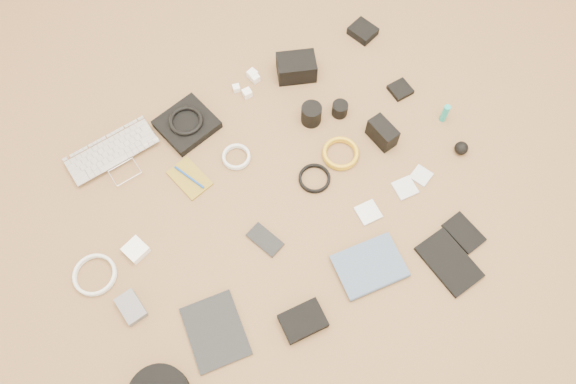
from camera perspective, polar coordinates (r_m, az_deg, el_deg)
name	(u,v)px	position (r m, az deg, el deg)	size (l,w,h in m)	color
laptop	(118,161)	(2.09, -16.88, 3.02)	(0.33, 0.23, 0.03)	silver
headphone_pouch	(187,124)	(2.11, -10.23, 6.79)	(0.19, 0.18, 0.03)	black
headphones	(186,121)	(2.09, -10.34, 7.14)	(0.13, 0.13, 0.02)	black
charger_a	(236,88)	(2.18, -5.27, 10.46)	(0.03, 0.03, 0.02)	white
charger_b	(252,74)	(2.21, -3.64, 11.85)	(0.03, 0.03, 0.03)	white
charger_c	(255,78)	(2.20, -3.36, 11.47)	(0.03, 0.03, 0.03)	white
charger_d	(247,93)	(2.16, -4.18, 9.98)	(0.03, 0.03, 0.03)	white
dslr_camera	(296,67)	(2.19, 0.86, 12.54)	(0.15, 0.10, 0.08)	black
lens_pouch	(363,31)	(2.35, 7.61, 15.89)	(0.09, 0.10, 0.03)	black
notebook_olive	(190,178)	(2.01, -9.97, 1.39)	(0.10, 0.15, 0.01)	olive
pen_blue	(189,177)	(2.00, -10.01, 1.49)	(0.01, 0.01, 0.14)	#123E99
cable_white_a	(236,158)	(2.03, -5.26, 3.50)	(0.10, 0.10, 0.01)	silver
lens_a	(311,114)	(2.07, 2.39, 7.90)	(0.08, 0.08, 0.08)	black
lens_b	(340,109)	(2.11, 5.29, 8.39)	(0.06, 0.06, 0.05)	black
card_reader	(400,90)	(2.21, 11.34, 10.17)	(0.08, 0.08, 0.02)	black
power_brick	(136,250)	(1.93, -15.21, -5.70)	(0.07, 0.07, 0.03)	white
cable_white_b	(95,275)	(1.95, -18.99, -8.01)	(0.14, 0.14, 0.01)	silver
cable_black	(314,179)	(1.98, 2.70, 1.33)	(0.11, 0.11, 0.01)	black
cable_yellow	(340,154)	(2.03, 5.34, 3.82)	(0.13, 0.13, 0.01)	gold
flash	(382,133)	(2.06, 9.56, 5.93)	(0.06, 0.11, 0.08)	black
lens_cleaner	(445,113)	(2.15, 15.65, 7.72)	(0.02, 0.02, 0.08)	teal
battery_charger	(131,307)	(1.88, -15.65, -11.22)	(0.07, 0.10, 0.03)	slate
tablet	(215,331)	(1.82, -7.38, -13.85)	(0.17, 0.22, 0.01)	black
phone	(265,240)	(1.89, -2.35, -4.86)	(0.06, 0.12, 0.01)	black
filter_case_left	(368,213)	(1.95, 8.14, -2.08)	(0.07, 0.07, 0.01)	silver
filter_case_mid	(405,188)	(2.01, 11.79, 0.40)	(0.07, 0.07, 0.01)	silver
filter_case_right	(421,176)	(2.04, 13.37, 1.62)	(0.06, 0.06, 0.01)	silver
air_blower	(461,148)	(2.11, 17.20, 4.28)	(0.05, 0.05, 0.05)	black
drive_case	(303,321)	(1.80, 1.53, -12.96)	(0.14, 0.10, 0.03)	black
paperback	(381,289)	(1.86, 9.41, -9.66)	(0.16, 0.22, 0.02)	#425470
notebook_black_a	(449,262)	(1.94, 16.04, -6.86)	(0.13, 0.21, 0.01)	black
notebook_black_b	(464,233)	(1.99, 17.43, -3.96)	(0.09, 0.13, 0.01)	black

